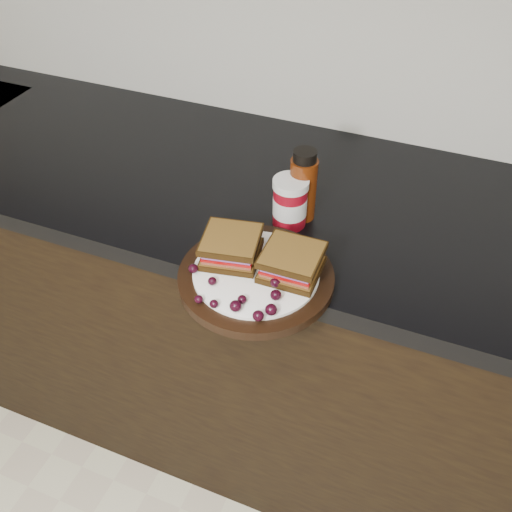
{
  "coord_description": "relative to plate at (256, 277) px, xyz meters",
  "views": [
    {
      "loc": [
        0.37,
        0.73,
        1.61
      ],
      "look_at": [
        0.09,
        1.42,
        0.96
      ],
      "focal_mm": 40.0,
      "sensor_mm": 36.0,
      "label": 1
    }
  ],
  "objects": [
    {
      "name": "grape_4",
      "position": [
        0.0,
        -0.1,
        0.02
      ],
      "size": [
        0.02,
        0.02,
        0.02
      ],
      "primitive_type": "ellipsoid",
      "color": "black",
      "rests_on": "plate"
    },
    {
      "name": "grape_18",
      "position": [
        -0.08,
        0.02,
        0.03
      ],
      "size": [
        0.02,
        0.02,
        0.02
      ],
      "primitive_type": "ellipsoid",
      "color": "black",
      "rests_on": "plate"
    },
    {
      "name": "grape_19",
      "position": [
        -0.08,
        0.01,
        0.02
      ],
      "size": [
        0.02,
        0.02,
        0.02
      ],
      "primitive_type": "ellipsoid",
      "color": "black",
      "rests_on": "plate"
    },
    {
      "name": "sandwich_left",
      "position": [
        -0.06,
        0.02,
        0.04
      ],
      "size": [
        0.12,
        0.12,
        0.05
      ],
      "primitive_type": null,
      "rotation": [
        0.0,
        0.0,
        0.19
      ],
      "color": "brown",
      "rests_on": "plate"
    },
    {
      "name": "grape_13",
      "position": [
        -0.05,
        0.06,
        0.02
      ],
      "size": [
        0.02,
        0.02,
        0.02
      ],
      "primitive_type": "ellipsoid",
      "color": "black",
      "rests_on": "plate"
    },
    {
      "name": "grape_2",
      "position": [
        -0.06,
        -0.11,
        0.02
      ],
      "size": [
        0.02,
        0.02,
        0.01
      ],
      "primitive_type": "ellipsoid",
      "color": "black",
      "rests_on": "plate"
    },
    {
      "name": "grape_7",
      "position": [
        0.06,
        -0.09,
        0.02
      ],
      "size": [
        0.02,
        0.02,
        0.02
      ],
      "primitive_type": "ellipsoid",
      "color": "black",
      "rests_on": "plate"
    },
    {
      "name": "grape_16",
      "position": [
        -0.09,
        -0.01,
        0.02
      ],
      "size": [
        0.02,
        0.02,
        0.02
      ],
      "primitive_type": "ellipsoid",
      "color": "black",
      "rests_on": "plate"
    },
    {
      "name": "grape_15",
      "position": [
        -0.06,
        -0.0,
        0.02
      ],
      "size": [
        0.02,
        0.02,
        0.02
      ],
      "primitive_type": "ellipsoid",
      "color": "black",
      "rests_on": "plate"
    },
    {
      "name": "sandwich_right",
      "position": [
        0.06,
        0.02,
        0.04
      ],
      "size": [
        0.1,
        0.1,
        0.05
      ],
      "primitive_type": null,
      "rotation": [
        0.0,
        0.0,
        0.01
      ],
      "color": "brown",
      "rests_on": "plate"
    },
    {
      "name": "grape_9",
      "position": [
        0.05,
        -0.02,
        0.02
      ],
      "size": [
        0.02,
        0.02,
        0.02
      ],
      "primitive_type": "ellipsoid",
      "color": "black",
      "rests_on": "plate"
    },
    {
      "name": "grape_11",
      "position": [
        0.06,
        0.02,
        0.02
      ],
      "size": [
        0.02,
        0.02,
        0.02
      ],
      "primitive_type": "ellipsoid",
      "color": "black",
      "rests_on": "plate"
    },
    {
      "name": "plate",
      "position": [
        0.0,
        0.0,
        0.0
      ],
      "size": [
        0.28,
        0.28,
        0.02
      ],
      "primitive_type": "cylinder",
      "color": "black",
      "rests_on": "countertop"
    },
    {
      "name": "oil_bottle",
      "position": [
        0.01,
        0.21,
        0.07
      ],
      "size": [
        0.07,
        0.07,
        0.15
      ],
      "primitive_type": "cylinder",
      "rotation": [
        0.0,
        0.0,
        -0.39
      ],
      "color": "#4B1C07",
      "rests_on": "countertop"
    },
    {
      "name": "grape_17",
      "position": [
        -0.05,
        0.04,
        0.02
      ],
      "size": [
        0.02,
        0.02,
        0.02
      ],
      "primitive_type": "ellipsoid",
      "color": "black",
      "rests_on": "plate"
    },
    {
      "name": "grape_14",
      "position": [
        -0.07,
        0.04,
        0.02
      ],
      "size": [
        0.02,
        0.02,
        0.02
      ],
      "primitive_type": "ellipsoid",
      "color": "black",
      "rests_on": "plate"
    },
    {
      "name": "condiment_jar",
      "position": [
        -0.0,
        0.18,
        0.04
      ],
      "size": [
        0.08,
        0.08,
        0.1
      ],
      "primitive_type": "cylinder",
      "rotation": [
        0.0,
        0.0,
        -0.19
      ],
      "color": "maroon",
      "rests_on": "countertop"
    },
    {
      "name": "grape_1",
      "position": [
        -0.06,
        -0.06,
        0.02
      ],
      "size": [
        0.02,
        0.02,
        0.01
      ],
      "primitive_type": "ellipsoid",
      "color": "black",
      "rests_on": "plate"
    },
    {
      "name": "grape_12",
      "position": [
        0.06,
        0.04,
        0.02
      ],
      "size": [
        0.02,
        0.02,
        0.01
      ],
      "primitive_type": "ellipsoid",
      "color": "black",
      "rests_on": "plate"
    },
    {
      "name": "grape_10",
      "position": [
        0.09,
        0.0,
        0.02
      ],
      "size": [
        0.02,
        0.02,
        0.02
      ],
      "primitive_type": "ellipsoid",
      "color": "black",
      "rests_on": "plate"
    },
    {
      "name": "grape_3",
      "position": [
        -0.03,
        -0.11,
        0.02
      ],
      "size": [
        0.02,
        0.02,
        0.01
      ],
      "primitive_type": "ellipsoid",
      "color": "black",
      "rests_on": "plate"
    },
    {
      "name": "base_cabinets",
      "position": [
        -0.09,
        0.28,
        -0.48
      ],
      "size": [
        3.96,
        0.58,
        0.86
      ],
      "primitive_type": "cube",
      "color": "black",
      "rests_on": "ground_plane"
    },
    {
      "name": "countertop",
      "position": [
        -0.09,
        0.28,
        -0.03
      ],
      "size": [
        3.98,
        0.6,
        0.04
      ],
      "primitive_type": "cube",
      "color": "black",
      "rests_on": "base_cabinets"
    },
    {
      "name": "grape_0",
      "position": [
        -0.1,
        -0.04,
        0.02
      ],
      "size": [
        0.02,
        0.02,
        0.02
      ],
      "primitive_type": "ellipsoid",
      "color": "black",
      "rests_on": "plate"
    },
    {
      "name": "grape_6",
      "position": [
        0.05,
        -0.11,
        0.02
      ],
      "size": [
        0.02,
        0.02,
        0.02
      ],
      "primitive_type": "ellipsoid",
      "color": "black",
      "rests_on": "plate"
    },
    {
      "name": "grape_8",
      "position": [
        0.06,
        -0.05,
        0.02
      ],
      "size": [
        0.02,
        0.02,
        0.02
      ],
      "primitive_type": "ellipsoid",
      "color": "black",
      "rests_on": "plate"
    },
    {
      "name": "grape_5",
      "position": [
        0.01,
        -0.08,
        0.02
      ],
      "size": [
        0.02,
        0.02,
        0.01
      ],
      "primitive_type": "ellipsoid",
      "color": "black",
      "rests_on": "plate"
    }
  ]
}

